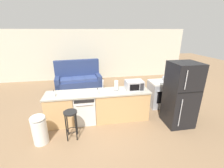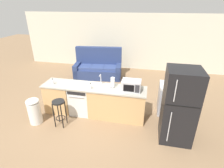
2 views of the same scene
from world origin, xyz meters
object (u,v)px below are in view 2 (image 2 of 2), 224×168
at_px(dishwasher, 81,100).
at_px(paper_towel_roll, 113,83).
at_px(refrigerator, 179,106).
at_px(trash_bin, 34,111).
at_px(bar_stool, 59,108).
at_px(kettle, 180,81).
at_px(couch, 98,68).
at_px(dish_soap_bottle, 53,82).
at_px(microwave, 131,85).
at_px(soap_bottle, 90,86).
at_px(stove_range, 172,99).

relative_size(dishwasher, paper_towel_roll, 2.98).
height_order(refrigerator, trash_bin, refrigerator).
distance_m(refrigerator, paper_towel_roll, 1.78).
xyz_separation_m(refrigerator, bar_stool, (-2.92, -0.15, -0.36)).
height_order(dishwasher, kettle, kettle).
distance_m(paper_towel_roll, couch, 3.08).
bearing_deg(dish_soap_bottle, couch, 80.90).
relative_size(microwave, couch, 0.24).
xyz_separation_m(refrigerator, trash_bin, (-3.65, -0.19, -0.51)).
height_order(refrigerator, soap_bottle, refrigerator).
xyz_separation_m(refrigerator, soap_bottle, (-2.23, 0.39, 0.08)).
bearing_deg(couch, trash_bin, -101.92).
relative_size(soap_bottle, trash_bin, 0.24).
bearing_deg(trash_bin, stove_range, 19.41).
distance_m(refrigerator, microwave, 1.28).
distance_m(paper_towel_roll, dish_soap_bottle, 1.71).
height_order(paper_towel_roll, dish_soap_bottle, paper_towel_roll).
xyz_separation_m(soap_bottle, couch, (-0.67, 2.98, -0.58)).
height_order(microwave, kettle, microwave).
bearing_deg(trash_bin, couch, 78.08).
xyz_separation_m(paper_towel_roll, kettle, (1.84, 0.61, -0.05)).
bearing_deg(bar_stool, refrigerator, 2.86).
relative_size(dishwasher, microwave, 1.68).
bearing_deg(dish_soap_bottle, refrigerator, -7.58).
height_order(stove_range, paper_towel_roll, paper_towel_roll).
xyz_separation_m(stove_range, refrigerator, (-0.00, -1.10, 0.44)).
bearing_deg(kettle, soap_bottle, -160.78).
relative_size(dish_soap_bottle, couch, 0.08).
relative_size(dishwasher, dish_soap_bottle, 4.77).
bearing_deg(bar_stool, microwave, 21.39).
height_order(kettle, couch, couch).
bearing_deg(refrigerator, dishwasher, 168.07).
bearing_deg(trash_bin, dish_soap_bottle, 65.97).
height_order(dish_soap_bottle, couch, couch).
relative_size(dishwasher, couch, 0.40).
bearing_deg(dishwasher, paper_towel_roll, 4.32).
bearing_deg(kettle, refrigerator, -97.83).
height_order(stove_range, kettle, kettle).
distance_m(refrigerator, dish_soap_bottle, 3.40).
distance_m(microwave, dish_soap_bottle, 2.22).
distance_m(dish_soap_bottle, bar_stool, 0.86).
bearing_deg(stove_range, couch, 141.86).
bearing_deg(stove_range, refrigerator, -90.01).
xyz_separation_m(stove_range, paper_towel_roll, (-1.67, -0.48, 0.59)).
height_order(trash_bin, couch, couch).
bearing_deg(dishwasher, dish_soap_bottle, -172.42).
distance_m(refrigerator, kettle, 1.24).
distance_m(stove_range, couch, 3.68).
xyz_separation_m(dish_soap_bottle, bar_stool, (0.44, -0.59, -0.44)).
distance_m(stove_range, kettle, 0.58).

